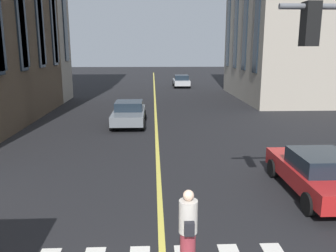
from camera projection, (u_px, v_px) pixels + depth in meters
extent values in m
cube|color=#D8C64C|center=(155.00, 112.00, 25.14)|extent=(80.00, 0.16, 0.01)
cube|color=#B7BABF|center=(181.00, 82.00, 40.67)|extent=(3.90, 1.75, 0.55)
cube|color=#19232D|center=(181.00, 77.00, 40.36)|extent=(1.64, 1.54, 0.55)
cylinder|color=black|center=(173.00, 83.00, 41.95)|extent=(0.60, 0.21, 0.60)
cylinder|color=black|center=(187.00, 83.00, 42.02)|extent=(0.60, 0.21, 0.60)
cylinder|color=black|center=(175.00, 86.00, 39.44)|extent=(0.60, 0.21, 0.60)
cylinder|color=black|center=(190.00, 86.00, 39.51)|extent=(0.60, 0.21, 0.60)
cube|color=slate|center=(129.00, 115.00, 20.70)|extent=(4.40, 1.80, 0.55)
cube|color=#19232D|center=(129.00, 106.00, 20.80)|extent=(1.85, 1.58, 0.50)
cylinder|color=black|center=(143.00, 125.00, 19.38)|extent=(0.64, 0.22, 0.64)
cylinder|color=black|center=(112.00, 125.00, 19.30)|extent=(0.64, 0.22, 0.64)
cylinder|color=black|center=(144.00, 115.00, 22.21)|extent=(0.64, 0.22, 0.64)
cylinder|color=black|center=(117.00, 115.00, 22.14)|extent=(0.64, 0.22, 0.64)
cube|color=#B21E1E|center=(317.00, 175.00, 10.93)|extent=(4.40, 1.80, 0.55)
cube|color=#19232D|center=(322.00, 161.00, 10.60)|extent=(1.85, 1.58, 0.50)
cylinder|color=black|center=(273.00, 168.00, 12.37)|extent=(0.64, 0.22, 0.64)
cylinder|color=black|center=(321.00, 168.00, 12.44)|extent=(0.64, 0.22, 0.64)
cylinder|color=black|center=(309.00, 204.00, 9.54)|extent=(0.64, 0.22, 0.64)
cylinder|color=maroon|center=(188.00, 250.00, 7.24)|extent=(0.32, 0.32, 0.81)
cylinder|color=beige|center=(188.00, 216.00, 7.07)|extent=(0.38, 0.38, 0.69)
sphere|color=beige|center=(188.00, 195.00, 6.97)|extent=(0.22, 0.22, 0.22)
cube|color=black|center=(189.00, 229.00, 6.86)|extent=(0.12, 0.20, 0.28)
cube|color=black|center=(310.00, 24.00, 7.30)|extent=(0.36, 0.30, 0.90)
sphere|color=red|center=(311.00, 9.00, 7.23)|extent=(0.18, 0.18, 0.18)
sphere|color=gold|center=(310.00, 24.00, 7.30)|extent=(0.18, 0.18, 0.18)
sphere|color=green|center=(309.00, 39.00, 7.36)|extent=(0.18, 0.18, 0.18)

